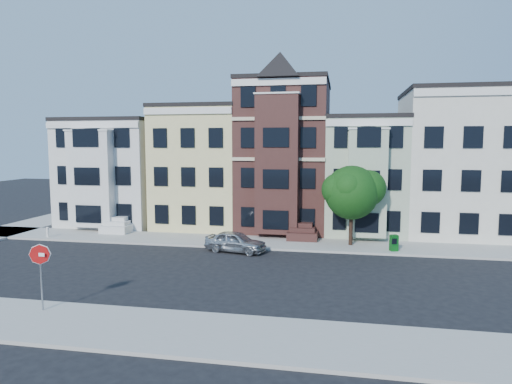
% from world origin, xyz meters
% --- Properties ---
extents(ground, '(120.00, 120.00, 0.00)m').
position_xyz_m(ground, '(0.00, 0.00, 0.00)').
color(ground, black).
extents(far_sidewalk, '(60.00, 4.00, 0.15)m').
position_xyz_m(far_sidewalk, '(0.00, 8.00, 0.07)').
color(far_sidewalk, '#9E9B93').
rests_on(far_sidewalk, ground).
extents(near_sidewalk, '(60.00, 4.00, 0.15)m').
position_xyz_m(near_sidewalk, '(0.00, -8.00, 0.07)').
color(near_sidewalk, '#9E9B93').
rests_on(near_sidewalk, ground).
extents(house_white, '(8.00, 9.00, 9.00)m').
position_xyz_m(house_white, '(-15.00, 14.50, 4.50)').
color(house_white, silver).
rests_on(house_white, ground).
extents(house_yellow, '(7.00, 9.00, 10.00)m').
position_xyz_m(house_yellow, '(-7.00, 14.50, 5.00)').
color(house_yellow, beige).
rests_on(house_yellow, ground).
extents(house_brown, '(7.00, 9.00, 12.00)m').
position_xyz_m(house_brown, '(0.00, 14.50, 6.00)').
color(house_brown, '#3A1D19').
rests_on(house_brown, ground).
extents(house_green, '(6.00, 9.00, 9.00)m').
position_xyz_m(house_green, '(6.50, 14.50, 4.50)').
color(house_green, '#A4B396').
rests_on(house_green, ground).
extents(house_cream, '(8.00, 9.00, 11.00)m').
position_xyz_m(house_cream, '(13.50, 14.50, 5.50)').
color(house_cream, silver).
rests_on(house_cream, ground).
extents(street_tree, '(5.90, 5.90, 6.81)m').
position_xyz_m(street_tree, '(5.39, 8.12, 3.56)').
color(street_tree, '#1B5217').
rests_on(street_tree, far_sidewalk).
extents(parked_car, '(4.35, 2.48, 1.40)m').
position_xyz_m(parked_car, '(-2.12, 5.20, 0.70)').
color(parked_car, '#AEB1B6').
rests_on(parked_car, ground).
extents(newspaper_box, '(0.59, 0.56, 1.05)m').
position_xyz_m(newspaper_box, '(8.15, 6.81, 0.68)').
color(newspaper_box, '#0A5214').
rests_on(newspaper_box, far_sidewalk).
extents(fire_hydrant, '(0.23, 0.23, 0.61)m').
position_xyz_m(fire_hydrant, '(-17.00, 6.62, 0.46)').
color(fire_hydrant, silver).
rests_on(fire_hydrant, far_sidewalk).
extents(stop_sign, '(0.89, 0.17, 3.20)m').
position_xyz_m(stop_sign, '(-7.58, -7.07, 1.75)').
color(stop_sign, '#AF100F').
rests_on(stop_sign, near_sidewalk).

